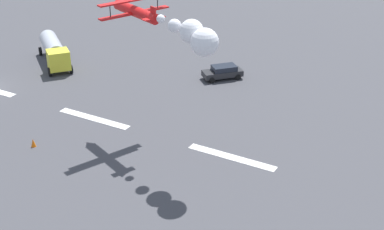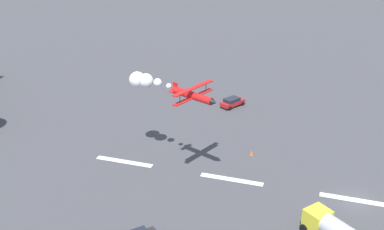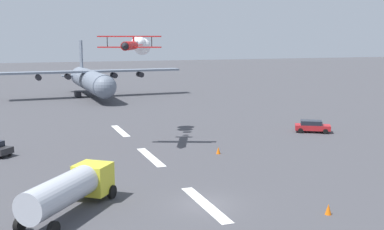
% 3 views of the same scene
% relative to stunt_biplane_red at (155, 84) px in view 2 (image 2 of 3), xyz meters
% --- Properties ---
extents(ground_plane, '(440.00, 440.00, 0.00)m').
position_rel_stunt_biplane_red_xyz_m(ground_plane, '(-25.27, 1.50, -11.03)').
color(ground_plane, '#424247').
rests_on(ground_plane, ground).
extents(runway_stripe_3, '(8.00, 0.90, 0.01)m').
position_rel_stunt_biplane_red_xyz_m(runway_stripe_3, '(-25.27, 1.50, -11.02)').
color(runway_stripe_3, white).
rests_on(runway_stripe_3, ground).
extents(runway_stripe_4, '(8.00, 0.90, 0.01)m').
position_rel_stunt_biplane_red_xyz_m(runway_stripe_4, '(-10.51, 1.50, -11.02)').
color(runway_stripe_4, white).
rests_on(runway_stripe_4, ground).
extents(runway_stripe_5, '(8.00, 0.90, 0.01)m').
position_rel_stunt_biplane_red_xyz_m(runway_stripe_5, '(4.25, 1.50, -11.02)').
color(runway_stripe_5, white).
rests_on(runway_stripe_5, ground).
extents(stunt_biplane_red, '(13.12, 7.93, 2.33)m').
position_rel_stunt_biplane_red_xyz_m(stunt_biplane_red, '(0.00, 0.00, 0.00)').
color(stunt_biplane_red, red).
extents(followme_car_yellow, '(3.79, 4.66, 1.52)m').
position_rel_stunt_biplane_red_xyz_m(followme_car_yellow, '(-5.20, -21.24, -10.22)').
color(followme_car_yellow, '#B21E23').
rests_on(followme_car_yellow, ground).
extents(traffic_cone_far, '(0.44, 0.44, 0.75)m').
position_rel_stunt_biplane_red_xyz_m(traffic_cone_far, '(-11.64, -5.44, -10.65)').
color(traffic_cone_far, orange).
rests_on(traffic_cone_far, ground).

